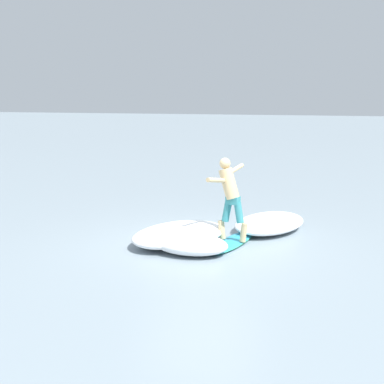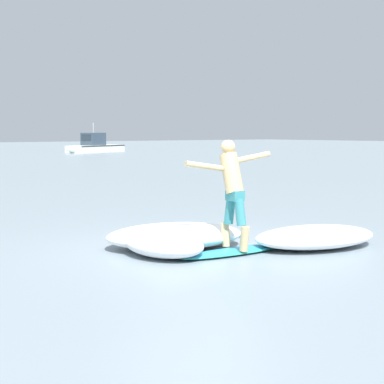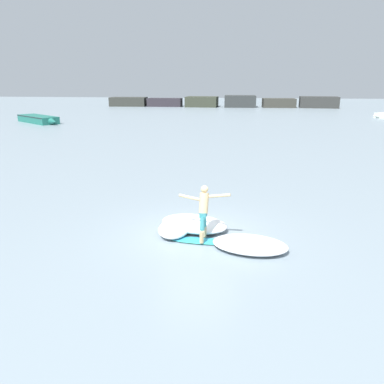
{
  "view_description": "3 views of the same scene",
  "coord_description": "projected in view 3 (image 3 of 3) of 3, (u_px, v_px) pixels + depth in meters",
  "views": [
    {
      "loc": [
        -9.96,
        -4.18,
        2.95
      ],
      "look_at": [
        -0.06,
        0.2,
        1.1
      ],
      "focal_mm": 50.0,
      "sensor_mm": 36.0,
      "label": 1
    },
    {
      "loc": [
        -6.4,
        -8.04,
        1.93
      ],
      "look_at": [
        0.19,
        0.41,
        0.91
      ],
      "focal_mm": 60.0,
      "sensor_mm": 36.0,
      "label": 2
    },
    {
      "loc": [
        1.29,
        -11.36,
        4.89
      ],
      "look_at": [
        -0.29,
        1.17,
        1.11
      ],
      "focal_mm": 35.0,
      "sensor_mm": 36.0,
      "label": 3
    }
  ],
  "objects": [
    {
      "name": "surfer",
      "position": [
        204.0,
        209.0,
        11.54
      ],
      "size": [
        1.62,
        0.68,
        1.72
      ],
      "color": "tan",
      "rests_on": "surfboard"
    },
    {
      "name": "surfboard",
      "position": [
        204.0,
        241.0,
        11.76
      ],
      "size": [
        2.34,
        0.59,
        0.21
      ],
      "color": "#2D9DC0",
      "rests_on": "ground"
    },
    {
      "name": "small_boat_offshore",
      "position": [
        39.0,
        119.0,
        44.67
      ],
      "size": [
        7.16,
        5.87,
        0.83
      ],
      "color": "#1D6759",
      "rests_on": "ground"
    },
    {
      "name": "rock_jetty_breakwater",
      "position": [
        224.0,
        102.0,
        71.23
      ],
      "size": [
        43.3,
        4.81,
        2.14
      ],
      "color": "#2F302B",
      "rests_on": "ground"
    },
    {
      "name": "wave_foam_at_nose",
      "position": [
        174.0,
        229.0,
        12.33
      ],
      "size": [
        1.05,
        1.53,
        0.38
      ],
      "color": "white",
      "rests_on": "ground"
    },
    {
      "name": "wave_foam_beside",
      "position": [
        194.0,
        224.0,
        12.75
      ],
      "size": [
        2.68,
        2.14,
        0.39
      ],
      "color": "white",
      "rests_on": "ground"
    },
    {
      "name": "wave_foam_at_tail",
      "position": [
        250.0,
        245.0,
        11.18
      ],
      "size": [
        2.43,
        1.7,
        0.35
      ],
      "color": "white",
      "rests_on": "ground"
    },
    {
      "name": "ground_plane",
      "position": [
        196.0,
        234.0,
        12.36
      ],
      "size": [
        200.0,
        200.0,
        0.0
      ],
      "primitive_type": "plane",
      "color": "gray"
    }
  ]
}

